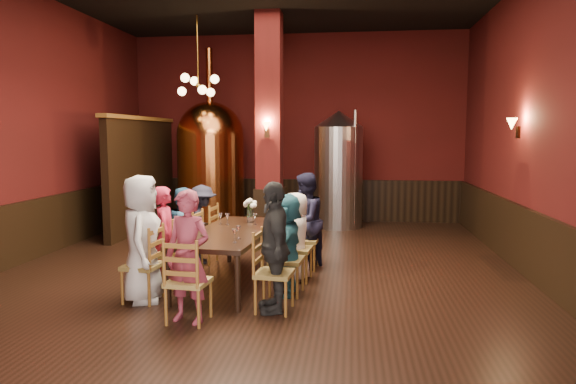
# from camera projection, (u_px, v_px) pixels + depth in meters

# --- Properties ---
(room) EXTENTS (10.00, 10.02, 4.50)m
(room) POSITION_uv_depth(u_px,v_px,m) (259.00, 123.00, 7.56)
(room) COLOR black
(room) RESTS_ON ground
(wainscot_right) EXTENTS (0.08, 9.90, 1.00)m
(wainscot_right) POSITION_uv_depth(u_px,v_px,m) (535.00, 247.00, 7.26)
(wainscot_right) COLOR black
(wainscot_right) RESTS_ON ground
(wainscot_back) EXTENTS (7.90, 0.08, 1.00)m
(wainscot_back) POSITION_uv_depth(u_px,v_px,m) (296.00, 199.00, 12.65)
(wainscot_back) COLOR black
(wainscot_back) RESTS_ON ground
(wainscot_left) EXTENTS (0.08, 9.90, 1.00)m
(wainscot_left) POSITION_uv_depth(u_px,v_px,m) (17.00, 234.00, 8.25)
(wainscot_left) COLOR black
(wainscot_left) RESTS_ON ground
(column) EXTENTS (0.58, 0.58, 4.50)m
(column) POSITION_uv_depth(u_px,v_px,m) (269.00, 127.00, 10.36)
(column) COLOR #49100F
(column) RESTS_ON ground
(partition) EXTENTS (0.22, 3.50, 2.40)m
(partition) POSITION_uv_depth(u_px,v_px,m) (142.00, 175.00, 11.23)
(partition) COLOR black
(partition) RESTS_ON ground
(pendant_cluster) EXTENTS (0.90, 0.90, 1.70)m
(pendant_cluster) POSITION_uv_depth(u_px,v_px,m) (198.00, 85.00, 10.55)
(pendant_cluster) COLOR #A57226
(pendant_cluster) RESTS_ON room
(sconce_wall) EXTENTS (0.20, 0.20, 0.36)m
(sconce_wall) POSITION_uv_depth(u_px,v_px,m) (518.00, 127.00, 7.87)
(sconce_wall) COLOR black
(sconce_wall) RESTS_ON room
(sconce_column) EXTENTS (0.20, 0.20, 0.36)m
(sconce_column) POSITION_uv_depth(u_px,v_px,m) (267.00, 129.00, 10.07)
(sconce_column) COLOR black
(sconce_column) RESTS_ON column
(dining_table) EXTENTS (1.21, 2.48, 0.75)m
(dining_table) POSITION_uv_depth(u_px,v_px,m) (232.00, 235.00, 7.18)
(dining_table) COLOR black
(dining_table) RESTS_ON ground
(chair_0) EXTENTS (0.50, 0.50, 0.92)m
(chair_0) POSITION_uv_depth(u_px,v_px,m) (142.00, 265.00, 6.41)
(chair_0) COLOR brown
(chair_0) RESTS_ON ground
(person_0) EXTENTS (0.69, 0.88, 1.59)m
(person_0) POSITION_uv_depth(u_px,v_px,m) (142.00, 239.00, 6.38)
(person_0) COLOR silver
(person_0) RESTS_ON ground
(chair_1) EXTENTS (0.50, 0.50, 0.92)m
(chair_1) POSITION_uv_depth(u_px,v_px,m) (166.00, 253.00, 7.06)
(chair_1) COLOR brown
(chair_1) RESTS_ON ground
(person_1) EXTENTS (0.45, 0.57, 1.38)m
(person_1) POSITION_uv_depth(u_px,v_px,m) (166.00, 237.00, 7.04)
(person_1) COLOR #A51C35
(person_1) RESTS_ON ground
(chair_2) EXTENTS (0.50, 0.50, 0.92)m
(chair_2) POSITION_uv_depth(u_px,v_px,m) (186.00, 243.00, 7.70)
(chair_2) COLOR brown
(chair_2) RESTS_ON ground
(person_2) EXTENTS (0.32, 0.64, 1.30)m
(person_2) POSITION_uv_depth(u_px,v_px,m) (185.00, 231.00, 7.68)
(person_2) COLOR #25557C
(person_2) RESTS_ON ground
(chair_3) EXTENTS (0.50, 0.50, 0.92)m
(chair_3) POSITION_uv_depth(u_px,v_px,m) (202.00, 235.00, 8.36)
(chair_3) COLOR brown
(chair_3) RESTS_ON ground
(person_3) EXTENTS (0.68, 0.92, 1.28)m
(person_3) POSITION_uv_depth(u_px,v_px,m) (202.00, 224.00, 8.34)
(person_3) COLOR black
(person_3) RESTS_ON ground
(chair_4) EXTENTS (0.50, 0.50, 0.92)m
(chair_4) POSITION_uv_depth(u_px,v_px,m) (274.00, 273.00, 6.05)
(chair_4) COLOR brown
(chair_4) RESTS_ON ground
(person_4) EXTENTS (0.58, 0.97, 1.55)m
(person_4) POSITION_uv_depth(u_px,v_px,m) (274.00, 247.00, 6.02)
(person_4) COLOR black
(person_4) RESTS_ON ground
(chair_5) EXTENTS (0.50, 0.50, 0.92)m
(chair_5) POSITION_uv_depth(u_px,v_px,m) (287.00, 259.00, 6.70)
(chair_5) COLOR brown
(chair_5) RESTS_ON ground
(person_5) EXTENTS (0.41, 1.24, 1.33)m
(person_5) POSITION_uv_depth(u_px,v_px,m) (287.00, 244.00, 6.68)
(person_5) COLOR teal
(person_5) RESTS_ON ground
(chair_6) EXTENTS (0.50, 0.50, 0.92)m
(chair_6) POSITION_uv_depth(u_px,v_px,m) (296.00, 249.00, 7.35)
(chair_6) COLOR brown
(chair_6) RESTS_ON ground
(person_6) EXTENTS (0.54, 0.70, 1.27)m
(person_6) POSITION_uv_depth(u_px,v_px,m) (296.00, 237.00, 7.33)
(person_6) COLOR white
(person_6) RESTS_ON ground
(chair_7) EXTENTS (0.50, 0.50, 0.92)m
(chair_7) POSITION_uv_depth(u_px,v_px,m) (305.00, 239.00, 8.00)
(chair_7) COLOR brown
(chair_7) RESTS_ON ground
(person_7) EXTENTS (0.59, 0.81, 1.50)m
(person_7) POSITION_uv_depth(u_px,v_px,m) (305.00, 221.00, 7.96)
(person_7) COLOR black
(person_7) RESTS_ON ground
(chair_8) EXTENTS (0.50, 0.50, 0.92)m
(chair_8) POSITION_uv_depth(u_px,v_px,m) (188.00, 281.00, 5.70)
(chair_8) COLOR brown
(chair_8) RESTS_ON ground
(person_8) EXTENTS (0.61, 0.48, 1.49)m
(person_8) POSITION_uv_depth(u_px,v_px,m) (188.00, 256.00, 5.67)
(person_8) COLOR maroon
(person_8) RESTS_ON ground
(copper_kettle) EXTENTS (1.70, 1.70, 4.01)m
(copper_kettle) POSITION_uv_depth(u_px,v_px,m) (211.00, 162.00, 11.75)
(copper_kettle) COLOR black
(copper_kettle) RESTS_ON ground
(steel_vessel) EXTENTS (1.37, 1.37, 2.62)m
(steel_vessel) POSITION_uv_depth(u_px,v_px,m) (338.00, 169.00, 11.55)
(steel_vessel) COLOR #B2B2B7
(steel_vessel) RESTS_ON ground
(rose_vase) EXTENTS (0.22, 0.22, 0.37)m
(rose_vase) POSITION_uv_depth(u_px,v_px,m) (250.00, 207.00, 7.83)
(rose_vase) COLOR white
(rose_vase) RESTS_ON dining_table
(wine_glass_0) EXTENTS (0.07, 0.07, 0.17)m
(wine_glass_0) POSITION_uv_depth(u_px,v_px,m) (235.00, 236.00, 6.35)
(wine_glass_0) COLOR white
(wine_glass_0) RESTS_ON dining_table
(wine_glass_1) EXTENTS (0.07, 0.07, 0.17)m
(wine_glass_1) POSITION_uv_depth(u_px,v_px,m) (255.00, 219.00, 7.62)
(wine_glass_1) COLOR white
(wine_glass_1) RESTS_ON dining_table
(wine_glass_2) EXTENTS (0.07, 0.07, 0.17)m
(wine_glass_2) POSITION_uv_depth(u_px,v_px,m) (203.00, 229.00, 6.80)
(wine_glass_2) COLOR white
(wine_glass_2) RESTS_ON dining_table
(wine_glass_3) EXTENTS (0.07, 0.07, 0.17)m
(wine_glass_3) POSITION_uv_depth(u_px,v_px,m) (220.00, 219.00, 7.66)
(wine_glass_3) COLOR white
(wine_glass_3) RESTS_ON dining_table
(wine_glass_4) EXTENTS (0.07, 0.07, 0.17)m
(wine_glass_4) POSITION_uv_depth(u_px,v_px,m) (188.00, 237.00, 6.26)
(wine_glass_4) COLOR white
(wine_glass_4) RESTS_ON dining_table
(wine_glass_5) EXTENTS (0.07, 0.07, 0.17)m
(wine_glass_5) POSITION_uv_depth(u_px,v_px,m) (227.00, 219.00, 7.62)
(wine_glass_5) COLOR white
(wine_glass_5) RESTS_ON dining_table
(wine_glass_6) EXTENTS (0.07, 0.07, 0.17)m
(wine_glass_6) POSITION_uv_depth(u_px,v_px,m) (238.00, 232.00, 6.58)
(wine_glass_6) COLOR white
(wine_glass_6) RESTS_ON dining_table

